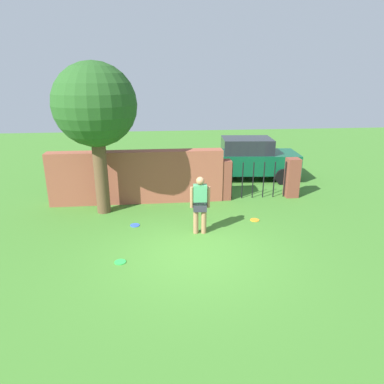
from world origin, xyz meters
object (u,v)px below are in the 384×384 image
at_px(person, 200,203).
at_px(car, 246,159).
at_px(frisbee_green, 120,262).
at_px(frisbee_orange, 255,220).
at_px(tree, 95,107).
at_px(frisbee_blue, 135,225).

xyz_separation_m(person, car, (2.59, 5.11, -0.04)).
bearing_deg(frisbee_green, frisbee_orange, 28.64).
relative_size(tree, person, 2.81).
relative_size(tree, frisbee_green, 16.89).
xyz_separation_m(frisbee_orange, frisbee_green, (-3.81, -2.08, 0.00)).
height_order(person, car, car).
bearing_deg(frisbee_orange, frisbee_blue, -179.83).
distance_m(car, frisbee_green, 8.03).
height_order(frisbee_orange, frisbee_green, same).
height_order(person, frisbee_orange, person).
bearing_deg(tree, car, 30.68).
relative_size(car, frisbee_green, 16.04).
xyz_separation_m(frisbee_orange, frisbee_blue, (-3.58, -0.01, 0.00)).
distance_m(frisbee_green, frisbee_blue, 2.08).
xyz_separation_m(person, frisbee_blue, (-1.82, 0.69, -0.89)).
bearing_deg(frisbee_blue, car, 45.07).
bearing_deg(person, frisbee_orange, 25.51).
relative_size(car, frisbee_orange, 16.04).
height_order(frisbee_green, frisbee_blue, same).
xyz_separation_m(car, frisbee_green, (-4.64, -6.49, -0.85)).
distance_m(frisbee_orange, frisbee_green, 4.34).
bearing_deg(tree, person, -33.41).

